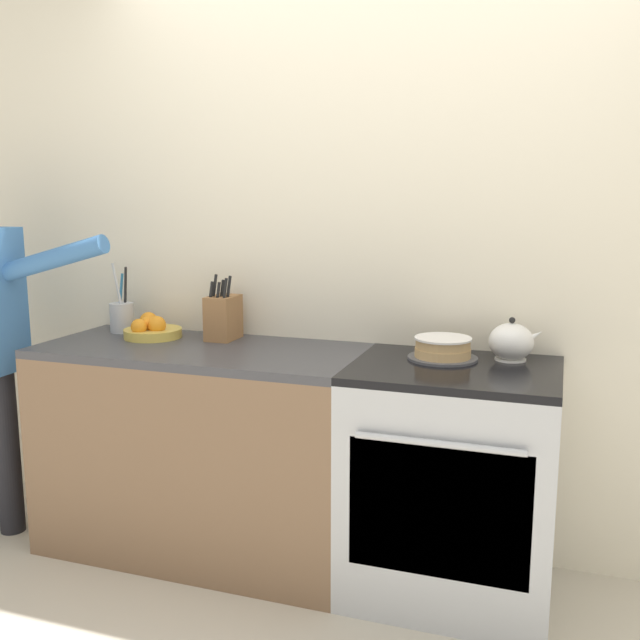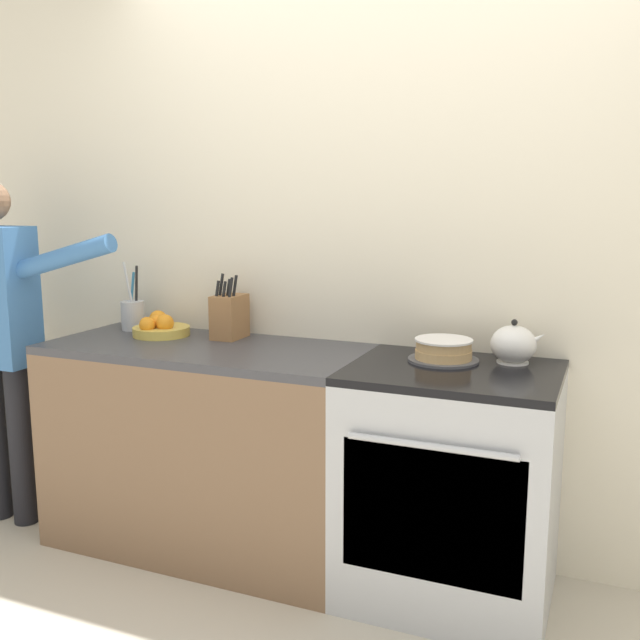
% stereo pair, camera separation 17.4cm
% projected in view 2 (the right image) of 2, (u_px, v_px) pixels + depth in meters
% --- Properties ---
extents(ground_plane, '(16.00, 16.00, 0.00)m').
position_uv_depth(ground_plane, '(336.00, 616.00, 2.61)').
color(ground_plane, beige).
extents(wall_back, '(8.00, 0.04, 2.60)m').
position_uv_depth(wall_back, '(393.00, 250.00, 2.96)').
color(wall_back, silver).
rests_on(wall_back, ground_plane).
extents(counter_cabinet, '(1.36, 0.62, 0.90)m').
position_uv_depth(counter_cabinet, '(207.00, 446.00, 3.09)').
color(counter_cabinet, brown).
rests_on(counter_cabinet, ground_plane).
extents(stove_range, '(0.76, 0.65, 0.90)m').
position_uv_depth(stove_range, '(450.00, 484.00, 2.68)').
color(stove_range, '#B7BABF').
rests_on(stove_range, ground_plane).
extents(layer_cake, '(0.27, 0.27, 0.09)m').
position_uv_depth(layer_cake, '(443.00, 351.00, 2.71)').
color(layer_cake, '#4C4C51').
rests_on(layer_cake, stove_range).
extents(tea_kettle, '(0.21, 0.17, 0.17)m').
position_uv_depth(tea_kettle, '(514.00, 345.00, 2.68)').
color(tea_kettle, white).
rests_on(tea_kettle, stove_range).
extents(knife_block, '(0.11, 0.17, 0.29)m').
position_uv_depth(knife_block, '(229.00, 316.00, 3.14)').
color(knife_block, olive).
rests_on(knife_block, counter_cabinet).
extents(utensil_crock, '(0.11, 0.11, 0.32)m').
position_uv_depth(utensil_crock, '(133.00, 314.00, 3.34)').
color(utensil_crock, '#B7BABF').
rests_on(utensil_crock, counter_cabinet).
extents(fruit_bowl, '(0.25, 0.25, 0.10)m').
position_uv_depth(fruit_bowl, '(160.00, 327.00, 3.21)').
color(fruit_bowl, gold).
rests_on(fruit_bowl, counter_cabinet).
extents(person_baker, '(0.91, 0.20, 1.59)m').
position_uv_depth(person_baker, '(0.00, 324.00, 3.23)').
color(person_baker, black).
rests_on(person_baker, ground_plane).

